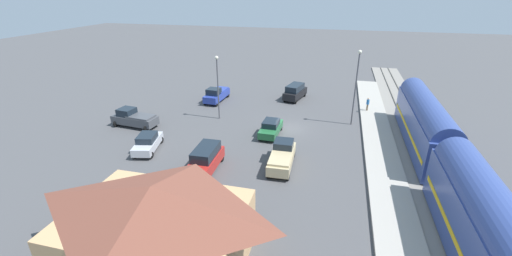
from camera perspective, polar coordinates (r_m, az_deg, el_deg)
The scene contains 14 objects.
ground_plane at distance 38.46m, azimuth 5.49°, elevation -0.10°, with size 200.00×200.00×0.00m, color #4C4C4F.
railway_track at distance 39.10m, azimuth 26.19°, elevation -1.98°, with size 4.80×70.00×0.30m.
platform at distance 38.37m, azimuth 20.40°, elevation -1.36°, with size 3.20×46.00×0.30m.
station_building at distance 20.10m, azimuth -16.95°, elevation -15.92°, with size 10.53×7.94×5.45m.
pedestrian_on_platform at distance 45.22m, azimuth 18.85°, elevation 4.09°, with size 0.36×0.36×1.71m.
pickup_tan at distance 30.11m, azimuth 4.55°, elevation -4.88°, with size 2.12×5.46×2.14m.
suv_black at distance 48.51m, azimuth 6.80°, elevation 6.30°, with size 3.05×5.22×2.22m.
pickup_blue at distance 47.63m, azimuth -6.89°, elevation 5.82°, with size 2.21×5.49×2.14m.
sedan_silver at distance 34.64m, azimuth -18.32°, elevation -2.40°, with size 2.80×4.80×1.74m.
sedan_green at distance 36.31m, azimuth 2.60°, elevation 0.04°, with size 1.97×4.55×1.74m.
pickup_charcoal at distance 41.11m, azimuth -20.45°, elevation 1.60°, with size 5.57×2.90×2.14m.
suv_red at distance 29.69m, azimuth -8.71°, elevation -5.27°, with size 2.11×4.96×2.22m.
light_pole_near_platform at distance 39.40m, azimuth 17.05°, elevation 7.98°, with size 0.44×0.44×8.86m.
light_pole_lot_center at distance 39.97m, azimuth -6.68°, elevation 8.24°, with size 0.44×0.44×7.84m.
Camera 1 is at (-5.12, 34.94, 15.23)m, focal length 23.02 mm.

